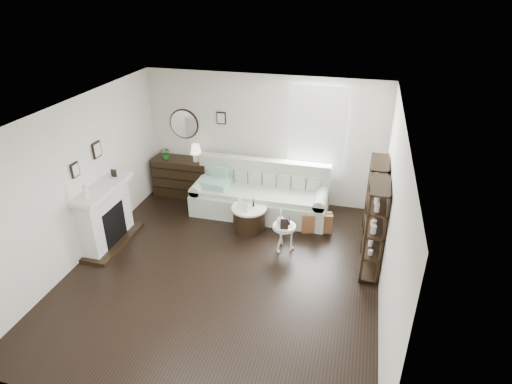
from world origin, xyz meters
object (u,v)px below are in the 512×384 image
(sofa, at_px, (260,197))
(pedestal_table, at_px, (284,227))
(dresser, at_px, (182,177))
(drum_table, at_px, (249,218))

(sofa, relative_size, pedestal_table, 5.52)
(dresser, height_order, pedestal_table, dresser)
(drum_table, xyz_separation_m, pedestal_table, (0.78, -0.51, 0.21))
(sofa, bearing_deg, drum_table, -94.46)
(sofa, xyz_separation_m, pedestal_table, (0.73, -1.20, 0.10))
(dresser, bearing_deg, pedestal_table, -31.27)
(sofa, bearing_deg, dresser, 168.41)
(dresser, xyz_separation_m, pedestal_table, (2.61, -1.58, 0.04))
(pedestal_table, bearing_deg, sofa, 121.32)
(drum_table, bearing_deg, dresser, 149.63)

